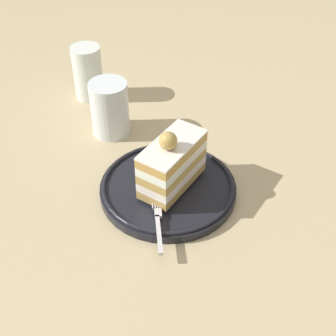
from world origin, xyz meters
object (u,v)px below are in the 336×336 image
drink_glass_near (88,74)px  drink_glass_far (110,111)px  fork (158,221)px  dessert_plate (168,188)px  cake_slice (172,163)px

drink_glass_near → drink_glass_far: size_ratio=1.07×
fork → drink_glass_near: (-0.27, 0.26, 0.03)m
dessert_plate → fork: (0.02, -0.08, 0.01)m
cake_slice → drink_glass_far: 0.19m
cake_slice → drink_glass_near: cake_slice is taller
dessert_plate → drink_glass_near: (-0.25, 0.19, 0.04)m
cake_slice → drink_glass_far: bearing=147.9°
dessert_plate → fork: 0.08m
fork → drink_glass_near: size_ratio=0.97×
cake_slice → fork: (0.01, -0.08, -0.04)m
dessert_plate → drink_glass_far: (-0.15, 0.10, 0.03)m
cake_slice → drink_glass_far: cake_slice is taller
drink_glass_near → drink_glass_far: drink_glass_near is taller
fork → drink_glass_far: bearing=133.9°
drink_glass_near → drink_glass_far: (0.09, -0.08, -0.01)m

